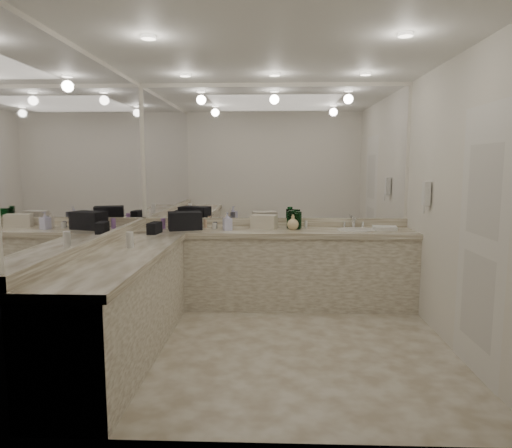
{
  "coord_description": "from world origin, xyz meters",
  "views": [
    {
      "loc": [
        -0.02,
        -4.02,
        1.64
      ],
      "look_at": [
        -0.18,
        0.4,
        1.07
      ],
      "focal_mm": 32.0,
      "sensor_mm": 36.0,
      "label": 1
    }
  ],
  "objects_px": {
    "wall_phone": "(426,194)",
    "soap_bottle_b": "(227,221)",
    "soap_bottle_a": "(226,221)",
    "hand_towel": "(385,228)",
    "cream_cosmetic_case": "(264,221)",
    "sink": "(357,230)",
    "black_toiletry_bag": "(185,220)",
    "soap_bottle_c": "(293,222)"
  },
  "relations": [
    {
      "from": "wall_phone",
      "to": "soap_bottle_b",
      "type": "bearing_deg",
      "value": 168.77
    },
    {
      "from": "soap_bottle_a",
      "to": "hand_towel",
      "type": "bearing_deg",
      "value": 0.49
    },
    {
      "from": "wall_phone",
      "to": "cream_cosmetic_case",
      "type": "relative_size",
      "value": 0.83
    },
    {
      "from": "sink",
      "to": "soap_bottle_b",
      "type": "height_order",
      "value": "soap_bottle_b"
    },
    {
      "from": "sink",
      "to": "black_toiletry_bag",
      "type": "xyz_separation_m",
      "value": [
        -1.98,
        -0.04,
        0.11
      ]
    },
    {
      "from": "wall_phone",
      "to": "hand_towel",
      "type": "height_order",
      "value": "wall_phone"
    },
    {
      "from": "cream_cosmetic_case",
      "to": "soap_bottle_b",
      "type": "height_order",
      "value": "soap_bottle_b"
    },
    {
      "from": "cream_cosmetic_case",
      "to": "soap_bottle_b",
      "type": "xyz_separation_m",
      "value": [
        -0.41,
        -0.18,
        0.02
      ]
    },
    {
      "from": "hand_towel",
      "to": "black_toiletry_bag",
      "type": "bearing_deg",
      "value": -178.45
    },
    {
      "from": "hand_towel",
      "to": "soap_bottle_a",
      "type": "distance_m",
      "value": 1.83
    },
    {
      "from": "sink",
      "to": "wall_phone",
      "type": "height_order",
      "value": "wall_phone"
    },
    {
      "from": "wall_phone",
      "to": "soap_bottle_a",
      "type": "height_order",
      "value": "wall_phone"
    },
    {
      "from": "hand_towel",
      "to": "cream_cosmetic_case",
      "type": "bearing_deg",
      "value": 176.97
    },
    {
      "from": "black_toiletry_bag",
      "to": "cream_cosmetic_case",
      "type": "distance_m",
      "value": 0.92
    },
    {
      "from": "soap_bottle_c",
      "to": "cream_cosmetic_case",
      "type": "bearing_deg",
      "value": 166.09
    },
    {
      "from": "cream_cosmetic_case",
      "to": "soap_bottle_c",
      "type": "xyz_separation_m",
      "value": [
        0.33,
        -0.08,
        0.0
      ]
    },
    {
      "from": "cream_cosmetic_case",
      "to": "hand_towel",
      "type": "xyz_separation_m",
      "value": [
        1.39,
        -0.07,
        -0.06
      ]
    },
    {
      "from": "sink",
      "to": "soap_bottle_b",
      "type": "bearing_deg",
      "value": -176.68
    },
    {
      "from": "black_toiletry_bag",
      "to": "soap_bottle_a",
      "type": "distance_m",
      "value": 0.47
    },
    {
      "from": "hand_towel",
      "to": "soap_bottle_b",
      "type": "xyz_separation_m",
      "value": [
        -1.8,
        -0.1,
        0.08
      ]
    },
    {
      "from": "sink",
      "to": "wall_phone",
      "type": "xyz_separation_m",
      "value": [
        0.61,
        -0.5,
        0.46
      ]
    },
    {
      "from": "wall_phone",
      "to": "soap_bottle_a",
      "type": "bearing_deg",
      "value": 166.65
    },
    {
      "from": "soap_bottle_b",
      "to": "soap_bottle_c",
      "type": "relative_size",
      "value": 1.18
    },
    {
      "from": "cream_cosmetic_case",
      "to": "soap_bottle_c",
      "type": "height_order",
      "value": "soap_bottle_c"
    },
    {
      "from": "sink",
      "to": "cream_cosmetic_case",
      "type": "xyz_separation_m",
      "value": [
        -1.07,
        0.09,
        0.09
      ]
    },
    {
      "from": "soap_bottle_a",
      "to": "sink",
      "type": "bearing_deg",
      "value": -0.07
    },
    {
      "from": "wall_phone",
      "to": "cream_cosmetic_case",
      "type": "xyz_separation_m",
      "value": [
        -1.67,
        0.59,
        -0.37
      ]
    },
    {
      "from": "sink",
      "to": "wall_phone",
      "type": "distance_m",
      "value": 0.91
    },
    {
      "from": "black_toiletry_bag",
      "to": "hand_towel",
      "type": "relative_size",
      "value": 1.39
    },
    {
      "from": "sink",
      "to": "cream_cosmetic_case",
      "type": "distance_m",
      "value": 1.07
    },
    {
      "from": "cream_cosmetic_case",
      "to": "wall_phone",
      "type": "bearing_deg",
      "value": -3.75
    },
    {
      "from": "black_toiletry_bag",
      "to": "soap_bottle_b",
      "type": "height_order",
      "value": "black_toiletry_bag"
    },
    {
      "from": "hand_towel",
      "to": "soap_bottle_c",
      "type": "bearing_deg",
      "value": -179.48
    },
    {
      "from": "soap_bottle_b",
      "to": "wall_phone",
      "type": "bearing_deg",
      "value": -11.23
    },
    {
      "from": "hand_towel",
      "to": "sink",
      "type": "bearing_deg",
      "value": -176.93
    },
    {
      "from": "cream_cosmetic_case",
      "to": "soap_bottle_b",
      "type": "bearing_deg",
      "value": -141.19
    },
    {
      "from": "hand_towel",
      "to": "soap_bottle_c",
      "type": "xyz_separation_m",
      "value": [
        -1.05,
        -0.01,
        0.07
      ]
    },
    {
      "from": "sink",
      "to": "black_toiletry_bag",
      "type": "distance_m",
      "value": 1.98
    },
    {
      "from": "cream_cosmetic_case",
      "to": "hand_towel",
      "type": "relative_size",
      "value": 1.08
    },
    {
      "from": "black_toiletry_bag",
      "to": "soap_bottle_c",
      "type": "distance_m",
      "value": 1.24
    },
    {
      "from": "wall_phone",
      "to": "soap_bottle_b",
      "type": "relative_size",
      "value": 1.16
    },
    {
      "from": "soap_bottle_b",
      "to": "soap_bottle_a",
      "type": "bearing_deg",
      "value": 108.51
    }
  ]
}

